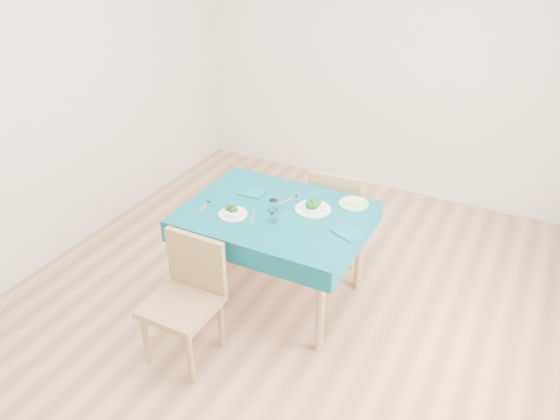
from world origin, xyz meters
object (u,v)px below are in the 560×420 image
at_px(chair_far, 340,199).
at_px(bowl_far, 313,205).
at_px(chair_near, 179,292).
at_px(side_plate, 354,204).
at_px(bowl_near, 233,211).
at_px(table, 275,255).

xyz_separation_m(chair_far, bowl_far, (0.02, -0.61, 0.26)).
height_order(chair_near, side_plate, chair_near).
xyz_separation_m(bowl_far, side_plate, (0.23, 0.21, -0.03)).
bearing_deg(chair_near, side_plate, 59.58).
distance_m(chair_near, side_plate, 1.40).
distance_m(bowl_far, side_plate, 0.31).
relative_size(bowl_far, side_plate, 1.17).
bearing_deg(bowl_near, table, 36.60).
relative_size(table, bowl_near, 6.18).
xyz_separation_m(table, chair_far, (0.21, 0.75, 0.16)).
height_order(table, chair_far, chair_far).
distance_m(table, chair_near, 0.88).
relative_size(chair_far, bowl_near, 5.18).
height_order(bowl_near, bowl_far, bowl_far).
bearing_deg(table, bowl_near, -143.40).
bearing_deg(bowl_far, side_plate, 42.07).
xyz_separation_m(table, side_plate, (0.46, 0.35, 0.38)).
bearing_deg(chair_near, table, 74.10).
distance_m(table, chair_far, 0.79).
relative_size(bowl_near, bowl_far, 0.81).
relative_size(chair_far, bowl_far, 4.20).
bearing_deg(chair_far, bowl_far, 86.26).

